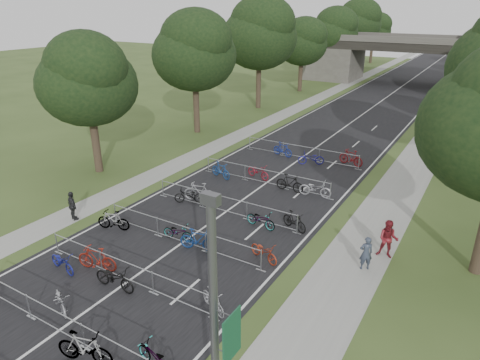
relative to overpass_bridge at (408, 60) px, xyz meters
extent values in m
cube|color=black|center=(0.00, -15.00, -3.53)|extent=(11.00, 140.00, 0.01)
cube|color=gray|center=(8.00, -15.00, -3.53)|extent=(3.00, 140.00, 0.01)
cube|color=gray|center=(-7.50, -15.00, -3.53)|extent=(2.00, 140.00, 0.01)
cube|color=silver|center=(0.00, -15.00, -3.53)|extent=(0.12, 140.00, 0.00)
cube|color=#4D4A45|center=(-11.50, 0.00, -1.03)|extent=(8.00, 8.00, 5.00)
cube|color=black|center=(0.00, 0.00, 2.07)|extent=(30.00, 8.00, 1.20)
cube|color=#4D4A45|center=(0.00, -3.80, 3.07)|extent=(30.00, 0.40, 0.90)
cube|color=#4D4A45|center=(0.00, 3.80, 3.07)|extent=(30.00, 0.40, 0.90)
cube|color=#4C4C51|center=(8.30, -63.00, 4.57)|extent=(0.35, 0.18, 0.22)
cube|color=#164D30|center=(8.72, -63.00, 1.67)|extent=(0.03, 0.65, 1.10)
cylinder|color=#33261C|center=(-11.50, -49.00, -1.43)|extent=(0.56, 0.56, 4.20)
ellipsoid|color=black|center=(-11.50, -49.00, 2.68)|extent=(6.72, 6.72, 5.51)
sphere|color=black|center=(-10.90, -49.50, 4.03)|extent=(5.38, 5.38, 5.38)
sphere|color=black|center=(-12.00, -48.50, 1.84)|extent=(4.37, 4.37, 4.37)
cylinder|color=#33261C|center=(-11.50, -37.00, -1.17)|extent=(0.56, 0.56, 4.72)
ellipsoid|color=black|center=(-11.50, -37.00, 3.46)|extent=(7.56, 7.56, 6.20)
sphere|color=black|center=(-10.90, -37.50, 4.97)|extent=(6.05, 6.05, 6.05)
sphere|color=black|center=(-12.00, -36.50, 2.51)|extent=(4.91, 4.91, 4.91)
cylinder|color=#33261C|center=(-11.50, -25.00, -0.91)|extent=(0.56, 0.56, 5.25)
ellipsoid|color=black|center=(-11.50, -25.00, 4.24)|extent=(8.40, 8.40, 6.89)
sphere|color=black|center=(-10.90, -25.50, 5.92)|extent=(6.72, 6.72, 6.72)
sphere|color=black|center=(-12.00, -24.50, 3.19)|extent=(5.46, 5.46, 5.46)
cylinder|color=#33261C|center=(-11.50, -13.00, -1.43)|extent=(0.56, 0.56, 4.20)
ellipsoid|color=black|center=(-11.50, -13.00, 2.68)|extent=(6.72, 6.72, 5.51)
sphere|color=black|center=(-10.90, -13.50, 4.03)|extent=(5.38, 5.38, 5.38)
sphere|color=black|center=(-12.00, -12.50, 1.84)|extent=(4.37, 4.37, 4.37)
cylinder|color=#33261C|center=(-11.50, -1.00, -1.17)|extent=(0.56, 0.56, 4.72)
ellipsoid|color=black|center=(-11.50, -1.00, 3.46)|extent=(7.56, 7.56, 6.20)
sphere|color=black|center=(-10.90, -1.50, 4.97)|extent=(6.05, 6.05, 6.05)
sphere|color=black|center=(-12.00, -0.50, 2.51)|extent=(4.91, 4.91, 4.91)
cylinder|color=#33261C|center=(-11.50, 11.00, -0.91)|extent=(0.56, 0.56, 5.25)
ellipsoid|color=black|center=(-11.50, 11.00, 4.24)|extent=(8.40, 8.40, 6.89)
sphere|color=black|center=(-10.90, 10.50, 5.92)|extent=(6.72, 6.72, 6.72)
sphere|color=black|center=(-12.00, 11.50, 3.19)|extent=(5.46, 5.46, 5.46)
cylinder|color=#33261C|center=(-11.50, 23.00, -1.43)|extent=(0.56, 0.56, 4.20)
ellipsoid|color=black|center=(-11.50, 23.00, 2.68)|extent=(6.72, 6.72, 5.51)
sphere|color=black|center=(-10.90, 22.50, 4.03)|extent=(5.38, 5.38, 5.38)
sphere|color=black|center=(-12.00, 23.50, 1.84)|extent=(4.37, 4.37, 4.37)
cylinder|color=#ACAFB4|center=(0.00, -61.40, -2.48)|extent=(9.20, 0.04, 0.04)
cylinder|color=#ACAFB4|center=(0.00, -61.40, -3.35)|extent=(9.20, 0.04, 0.04)
cylinder|color=#ACAFB4|center=(-1.53, -61.40, -2.98)|extent=(0.05, 0.05, 1.10)
cube|color=#ACAFB4|center=(-1.53, -61.40, -3.52)|extent=(0.50, 0.08, 0.03)
cylinder|color=#ACAFB4|center=(1.53, -61.40, -2.98)|extent=(0.05, 0.05, 1.10)
cube|color=#ACAFB4|center=(1.53, -61.40, -3.52)|extent=(0.50, 0.08, 0.03)
cylinder|color=#ACAFB4|center=(0.00, -57.80, -2.48)|extent=(9.20, 0.04, 0.04)
cylinder|color=#ACAFB4|center=(0.00, -57.80, -3.35)|extent=(9.20, 0.04, 0.04)
cylinder|color=#ACAFB4|center=(-4.60, -57.80, -2.98)|extent=(0.05, 0.05, 1.10)
cube|color=#ACAFB4|center=(-4.60, -57.80, -3.52)|extent=(0.50, 0.08, 0.03)
cylinder|color=#ACAFB4|center=(-1.53, -57.80, -2.98)|extent=(0.05, 0.05, 1.10)
cube|color=#ACAFB4|center=(-1.53, -57.80, -3.52)|extent=(0.50, 0.08, 0.03)
cylinder|color=#ACAFB4|center=(1.53, -57.80, -2.98)|extent=(0.05, 0.05, 1.10)
cube|color=#ACAFB4|center=(1.53, -57.80, -3.52)|extent=(0.50, 0.08, 0.03)
cylinder|color=#ACAFB4|center=(4.60, -57.80, -2.98)|extent=(0.05, 0.05, 1.10)
cube|color=#ACAFB4|center=(4.60, -57.80, -3.52)|extent=(0.50, 0.08, 0.03)
cylinder|color=#ACAFB4|center=(0.00, -54.00, -2.48)|extent=(9.20, 0.04, 0.04)
cylinder|color=#ACAFB4|center=(0.00, -54.00, -3.35)|extent=(9.20, 0.04, 0.04)
cylinder|color=#ACAFB4|center=(-4.60, -54.00, -2.98)|extent=(0.05, 0.05, 1.10)
cube|color=#ACAFB4|center=(-4.60, -54.00, -3.52)|extent=(0.50, 0.08, 0.03)
cylinder|color=#ACAFB4|center=(-1.53, -54.00, -2.98)|extent=(0.05, 0.05, 1.10)
cube|color=#ACAFB4|center=(-1.53, -54.00, -3.52)|extent=(0.50, 0.08, 0.03)
cylinder|color=#ACAFB4|center=(1.53, -54.00, -2.98)|extent=(0.05, 0.05, 1.10)
cube|color=#ACAFB4|center=(1.53, -54.00, -3.52)|extent=(0.50, 0.08, 0.03)
cylinder|color=#ACAFB4|center=(4.60, -54.00, -2.98)|extent=(0.05, 0.05, 1.10)
cube|color=#ACAFB4|center=(4.60, -54.00, -3.52)|extent=(0.50, 0.08, 0.03)
cylinder|color=#ACAFB4|center=(0.00, -50.00, -2.48)|extent=(9.20, 0.04, 0.04)
cylinder|color=#ACAFB4|center=(0.00, -50.00, -3.35)|extent=(9.20, 0.04, 0.04)
cylinder|color=#ACAFB4|center=(-4.60, -50.00, -2.98)|extent=(0.05, 0.05, 1.10)
cube|color=#ACAFB4|center=(-4.60, -50.00, -3.52)|extent=(0.50, 0.08, 0.03)
cylinder|color=#ACAFB4|center=(-1.53, -50.00, -2.98)|extent=(0.05, 0.05, 1.10)
cube|color=#ACAFB4|center=(-1.53, -50.00, -3.52)|extent=(0.50, 0.08, 0.03)
cylinder|color=#ACAFB4|center=(1.53, -50.00, -2.98)|extent=(0.05, 0.05, 1.10)
cube|color=#ACAFB4|center=(1.53, -50.00, -3.52)|extent=(0.50, 0.08, 0.03)
cylinder|color=#ACAFB4|center=(4.60, -50.00, -2.98)|extent=(0.05, 0.05, 1.10)
cube|color=#ACAFB4|center=(4.60, -50.00, -3.52)|extent=(0.50, 0.08, 0.03)
cylinder|color=#ACAFB4|center=(0.00, -45.00, -2.48)|extent=(9.20, 0.04, 0.04)
cylinder|color=#ACAFB4|center=(0.00, -45.00, -3.35)|extent=(9.20, 0.04, 0.04)
cylinder|color=#ACAFB4|center=(-4.60, -45.00, -2.98)|extent=(0.05, 0.05, 1.10)
cube|color=#ACAFB4|center=(-4.60, -45.00, -3.52)|extent=(0.50, 0.08, 0.03)
cylinder|color=#ACAFB4|center=(-1.53, -45.00, -2.98)|extent=(0.05, 0.05, 1.10)
cube|color=#ACAFB4|center=(-1.53, -45.00, -3.52)|extent=(0.50, 0.08, 0.03)
cylinder|color=#ACAFB4|center=(1.53, -45.00, -2.98)|extent=(0.05, 0.05, 1.10)
cube|color=#ACAFB4|center=(1.53, -45.00, -3.52)|extent=(0.50, 0.08, 0.03)
cylinder|color=#ACAFB4|center=(4.60, -45.00, -2.98)|extent=(0.05, 0.05, 1.10)
cube|color=#ACAFB4|center=(4.60, -45.00, -3.52)|extent=(0.50, 0.08, 0.03)
cylinder|color=#ACAFB4|center=(0.00, -39.00, -2.48)|extent=(9.20, 0.04, 0.04)
cylinder|color=#ACAFB4|center=(0.00, -39.00, -3.35)|extent=(9.20, 0.04, 0.04)
cylinder|color=#ACAFB4|center=(-4.60, -39.00, -2.98)|extent=(0.05, 0.05, 1.10)
cube|color=#ACAFB4|center=(-4.60, -39.00, -3.52)|extent=(0.50, 0.08, 0.03)
cylinder|color=#ACAFB4|center=(-1.53, -39.00, -2.98)|extent=(0.05, 0.05, 1.10)
cube|color=#ACAFB4|center=(-1.53, -39.00, -3.52)|extent=(0.50, 0.08, 0.03)
cylinder|color=#ACAFB4|center=(1.53, -39.00, -2.98)|extent=(0.05, 0.05, 1.10)
cube|color=#ACAFB4|center=(1.53, -39.00, -3.52)|extent=(0.50, 0.08, 0.03)
cylinder|color=#ACAFB4|center=(4.60, -39.00, -2.98)|extent=(0.05, 0.05, 1.10)
cube|color=#ACAFB4|center=(4.60, -39.00, -3.52)|extent=(0.50, 0.08, 0.03)
imported|color=gray|center=(-0.89, -60.46, -3.09)|extent=(1.76, 1.27, 0.88)
imported|color=#ACAFB4|center=(2.12, -61.82, -2.90)|extent=(2.19, 1.14, 1.26)
imported|color=#ACAFB4|center=(4.30, -60.79, -3.08)|extent=(1.81, 0.85, 0.91)
imported|color=navy|center=(-3.11, -58.66, -3.06)|extent=(1.87, 0.89, 0.95)
imported|color=maroon|center=(-1.81, -57.79, -2.94)|extent=(2.07, 1.03, 1.20)
imported|color=black|center=(-0.08, -58.38, -2.98)|extent=(2.12, 0.83, 1.10)
imported|color=gray|center=(4.30, -57.40, -3.04)|extent=(1.67, 1.10, 0.98)
imported|color=#ACAFB4|center=(-4.02, -54.69, -2.97)|extent=(1.93, 1.05, 1.12)
imported|color=#ACAFB4|center=(-0.38, -53.76, -3.09)|extent=(1.76, 0.81, 0.89)
imported|color=navy|center=(1.11, -54.05, -2.96)|extent=(1.99, 0.96, 1.15)
imported|color=#9B2D16|center=(4.30, -53.15, -3.07)|extent=(1.87, 1.17, 0.93)
imported|color=black|center=(-2.58, -49.92, -3.05)|extent=(1.89, 1.49, 0.96)
imported|color=#96989D|center=(-2.19, -49.39, -2.92)|extent=(2.11, 1.12, 1.22)
imported|color=#ACAFB4|center=(2.64, -50.40, -3.05)|extent=(1.89, 0.86, 0.96)
imported|color=black|center=(4.30, -49.69, -3.01)|extent=(1.79, 1.10, 1.04)
imported|color=navy|center=(-3.18, -45.52, -2.97)|extent=(1.95, 1.04, 1.13)
imported|color=maroon|center=(-0.89, -44.27, -3.03)|extent=(2.03, 1.14, 1.01)
imported|color=black|center=(1.94, -45.19, -2.95)|extent=(1.95, 0.61, 1.16)
imported|color=#A6A6AD|center=(3.63, -45.08, -3.00)|extent=(2.13, 1.01, 1.07)
imported|color=navy|center=(-1.50, -39.14, -2.98)|extent=(1.92, 0.94, 1.11)
imported|color=navy|center=(1.20, -39.82, -3.02)|extent=(2.05, 1.52, 1.03)
imported|color=maroon|center=(3.81, -38.37, -2.93)|extent=(2.09, 1.07, 1.21)
imported|color=#303849|center=(8.60, -51.41, -2.70)|extent=(0.72, 0.66, 1.66)
imported|color=maroon|center=(9.20, -49.87, -2.57)|extent=(0.99, 0.81, 1.92)
imported|color=black|center=(-6.80, -55.04, -2.68)|extent=(1.08, 0.69, 1.70)
camera|label=1|loc=(12.28, -68.59, 7.76)|focal=32.00mm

